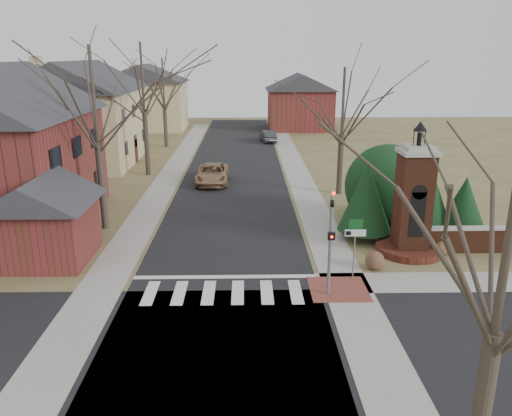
{
  "coord_description": "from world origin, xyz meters",
  "views": [
    {
      "loc": [
        0.98,
        -17.82,
        9.42
      ],
      "look_at": [
        1.46,
        6.0,
        2.04
      ],
      "focal_mm": 35.0,
      "sensor_mm": 36.0,
      "label": 1
    }
  ],
  "objects_px": {
    "traffic_signal_pole": "(331,235)",
    "distant_car": "(268,136)",
    "sign_post": "(355,237)",
    "pickup_truck": "(212,174)",
    "brick_gate_monument": "(412,211)"
  },
  "relations": [
    {
      "from": "sign_post",
      "to": "brick_gate_monument",
      "type": "bearing_deg",
      "value": 41.42
    },
    {
      "from": "traffic_signal_pole",
      "to": "brick_gate_monument",
      "type": "bearing_deg",
      "value": 43.24
    },
    {
      "from": "brick_gate_monument",
      "to": "sign_post",
      "type": "bearing_deg",
      "value": -138.58
    },
    {
      "from": "traffic_signal_pole",
      "to": "distant_car",
      "type": "bearing_deg",
      "value": 91.39
    },
    {
      "from": "sign_post",
      "to": "pickup_truck",
      "type": "relative_size",
      "value": 0.54
    },
    {
      "from": "pickup_truck",
      "to": "distant_car",
      "type": "relative_size",
      "value": 1.3
    },
    {
      "from": "sign_post",
      "to": "pickup_truck",
      "type": "bearing_deg",
      "value": 112.76
    },
    {
      "from": "sign_post",
      "to": "distant_car",
      "type": "bearing_deg",
      "value": 93.51
    },
    {
      "from": "sign_post",
      "to": "distant_car",
      "type": "xyz_separation_m",
      "value": [
        -2.19,
        35.78,
        -1.3
      ]
    },
    {
      "from": "brick_gate_monument",
      "to": "pickup_truck",
      "type": "bearing_deg",
      "value": 126.86
    },
    {
      "from": "sign_post",
      "to": "brick_gate_monument",
      "type": "height_order",
      "value": "brick_gate_monument"
    },
    {
      "from": "traffic_signal_pole",
      "to": "distant_car",
      "type": "xyz_separation_m",
      "value": [
        -0.9,
        37.2,
        -1.94
      ]
    },
    {
      "from": "traffic_signal_pole",
      "to": "pickup_truck",
      "type": "height_order",
      "value": "traffic_signal_pole"
    },
    {
      "from": "traffic_signal_pole",
      "to": "brick_gate_monument",
      "type": "height_order",
      "value": "brick_gate_monument"
    },
    {
      "from": "traffic_signal_pole",
      "to": "brick_gate_monument",
      "type": "xyz_separation_m",
      "value": [
        4.7,
        4.42,
        -0.42
      ]
    }
  ]
}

